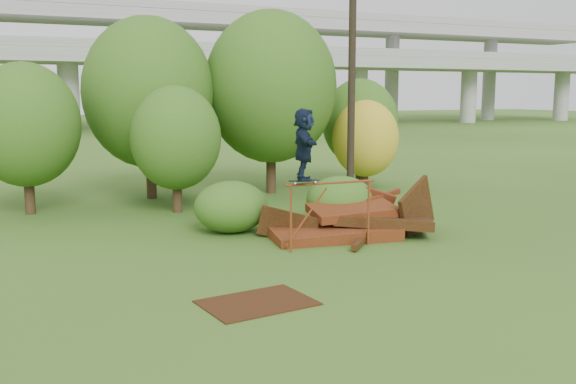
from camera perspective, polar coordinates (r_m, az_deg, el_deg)
name	(u,v)px	position (r m, az deg, el deg)	size (l,w,h in m)	color
ground	(353,268)	(15.44, 5.84, -6.72)	(240.00, 240.00, 0.00)	#2D5116
scrap_pile	(352,223)	(18.84, 5.74, -2.74)	(5.57, 3.51, 2.06)	#47160C
grind_rail	(331,201)	(17.00, 3.83, -0.81)	(2.59, 0.18, 1.81)	brown
skateboard	(304,181)	(16.59, 1.43, 1.01)	(0.80, 0.25, 0.08)	black
skater	(304,144)	(16.49, 1.44, 4.26)	(1.71, 0.55, 1.85)	black
flat_plate	(257,303)	(12.87, -2.75, -9.80)	(2.13, 1.52, 0.03)	#361B0B
tree_0	(25,125)	(23.49, -22.32, 5.54)	(3.67, 3.67, 5.18)	black
tree_1	(149,93)	(25.68, -12.29, 8.62)	(5.08, 5.08, 7.07)	black
tree_2	(176,138)	(22.43, -9.94, 4.75)	(3.12, 3.12, 4.39)	black
tree_3	(271,87)	(26.46, -1.55, 9.30)	(5.38, 5.38, 7.47)	black
tree_4	(365,139)	(27.07, 6.89, 4.73)	(2.79, 2.79, 3.85)	black
tree_5	(360,123)	(29.13, 6.42, 6.15)	(3.40, 3.40, 4.78)	black
shrub_left	(231,207)	(19.16, -5.07, -1.31)	(2.23, 2.06, 1.54)	#285416
shrub_right	(340,201)	(20.23, 4.66, -0.76)	(2.19, 2.01, 1.55)	#285416
utility_pole	(352,64)	(24.92, 5.71, 11.29)	(1.40, 0.28, 10.31)	black
freeway_overpass	(63,36)	(76.35, -19.37, 12.93)	(160.00, 15.00, 13.70)	gray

